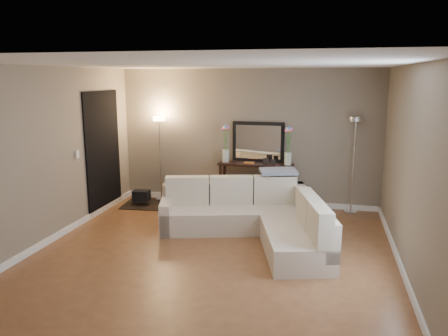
% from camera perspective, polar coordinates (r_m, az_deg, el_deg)
% --- Properties ---
extents(floor, '(5.00, 5.50, 0.01)m').
position_cam_1_polar(floor, '(6.14, -1.75, -11.66)').
color(floor, brown).
rests_on(floor, ground).
extents(ceiling, '(5.00, 5.50, 0.01)m').
position_cam_1_polar(ceiling, '(5.63, -1.92, 13.49)').
color(ceiling, white).
rests_on(ceiling, ground).
extents(wall_back, '(5.00, 0.02, 2.60)m').
position_cam_1_polar(wall_back, '(8.40, 3.08, 3.99)').
color(wall_back, gray).
rests_on(wall_back, ground).
extents(wall_front, '(5.00, 0.02, 2.60)m').
position_cam_1_polar(wall_front, '(3.26, -14.74, -9.03)').
color(wall_front, gray).
rests_on(wall_front, ground).
extents(wall_left, '(0.02, 5.50, 2.60)m').
position_cam_1_polar(wall_left, '(6.83, -22.61, 1.30)').
color(wall_left, gray).
rests_on(wall_left, ground).
extents(wall_right, '(0.02, 5.50, 2.60)m').
position_cam_1_polar(wall_right, '(5.65, 23.57, -0.82)').
color(wall_right, gray).
rests_on(wall_right, ground).
extents(baseboard_back, '(5.00, 0.03, 0.10)m').
position_cam_1_polar(baseboard_back, '(8.64, 2.96, -4.27)').
color(baseboard_back, white).
rests_on(baseboard_back, ground).
extents(baseboard_left, '(0.03, 5.50, 0.10)m').
position_cam_1_polar(baseboard_left, '(7.14, -21.65, -8.63)').
color(baseboard_left, white).
rests_on(baseboard_left, ground).
extents(baseboard_right, '(0.03, 5.50, 0.10)m').
position_cam_1_polar(baseboard_right, '(6.02, 22.34, -12.50)').
color(baseboard_right, white).
rests_on(baseboard_right, ground).
extents(doorway, '(0.02, 1.20, 2.20)m').
position_cam_1_polar(doorway, '(8.27, -15.49, 2.05)').
color(doorway, black).
rests_on(doorway, ground).
extents(switch_plate, '(0.02, 0.08, 0.12)m').
position_cam_1_polar(switch_plate, '(7.53, -18.62, 1.71)').
color(switch_plate, white).
rests_on(switch_plate, ground).
extents(sectional_sofa, '(2.89, 2.40, 0.84)m').
position_cam_1_polar(sectional_sofa, '(6.83, 4.18, -6.41)').
color(sectional_sofa, beige).
rests_on(sectional_sofa, floor).
extents(throw_blanket, '(0.68, 0.52, 0.08)m').
position_cam_1_polar(throw_blanket, '(7.29, 7.14, -0.41)').
color(throw_blanket, gray).
rests_on(throw_blanket, sectional_sofa).
extents(console_table, '(1.40, 0.41, 0.86)m').
position_cam_1_polar(console_table, '(8.28, 3.54, -1.88)').
color(console_table, black).
rests_on(console_table, floor).
extents(leaning_mirror, '(0.99, 0.07, 0.77)m').
position_cam_1_polar(leaning_mirror, '(8.30, 4.49, 3.38)').
color(leaning_mirror, black).
rests_on(leaning_mirror, console_table).
extents(table_decor, '(0.59, 0.13, 0.14)m').
position_cam_1_polar(table_decor, '(8.15, 4.15, 0.66)').
color(table_decor, '#BF6021').
rests_on(table_decor, console_table).
extents(flower_vase_left, '(0.16, 0.13, 0.73)m').
position_cam_1_polar(flower_vase_left, '(8.26, 0.23, 2.79)').
color(flower_vase_left, silver).
rests_on(flower_vase_left, console_table).
extents(flower_vase_right, '(0.16, 0.13, 0.73)m').
position_cam_1_polar(flower_vase_right, '(8.05, 8.38, 2.43)').
color(flower_vase_right, silver).
rests_on(flower_vase_right, console_table).
extents(floor_lamp_lit, '(0.26, 0.26, 1.68)m').
position_cam_1_polar(floor_lamp_lit, '(8.68, -8.37, 3.39)').
color(floor_lamp_lit, silver).
rests_on(floor_lamp_lit, floor).
extents(floor_lamp_unlit, '(0.27, 0.27, 1.76)m').
position_cam_1_polar(floor_lamp_unlit, '(8.09, 16.70, 2.80)').
color(floor_lamp_unlit, silver).
rests_on(floor_lamp_unlit, floor).
extents(charcoal_rug, '(1.17, 0.93, 0.01)m').
position_cam_1_polar(charcoal_rug, '(8.66, -9.30, -4.67)').
color(charcoal_rug, black).
rests_on(charcoal_rug, floor).
extents(black_bag, '(0.33, 0.25, 0.20)m').
position_cam_1_polar(black_bag, '(8.60, -10.74, -3.55)').
color(black_bag, black).
rests_on(black_bag, charcoal_rug).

